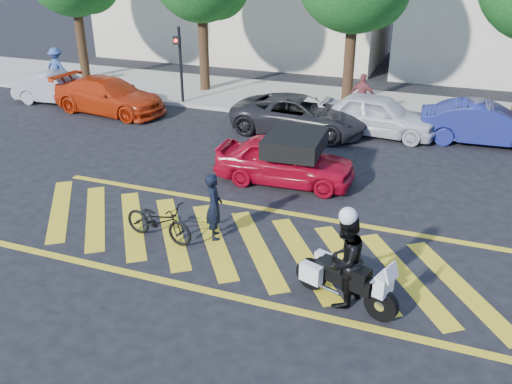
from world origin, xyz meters
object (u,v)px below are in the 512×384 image
(officer_bike, at_px, (214,206))
(red_convertible, at_px, (285,160))
(bicycle, at_px, (159,221))
(police_motorcycle, at_px, (344,279))
(parked_mid_left, at_px, (299,115))
(parked_mid_right, at_px, (378,115))
(parked_far_left, at_px, (59,88))
(officer_moto, at_px, (344,261))
(parked_right, at_px, (485,124))
(parked_left, at_px, (109,96))

(officer_bike, xyz_separation_m, red_convertible, (0.57, 3.61, -0.13))
(bicycle, xyz_separation_m, police_motorcycle, (4.54, -0.89, 0.05))
(police_motorcycle, xyz_separation_m, parked_mid_left, (-3.65, 9.36, 0.14))
(parked_mid_right, bearing_deg, parked_far_left, 97.80)
(officer_moto, bearing_deg, parked_right, -174.33)
(parked_far_left, bearing_deg, parked_left, -104.88)
(officer_moto, height_order, parked_far_left, officer_moto)
(officer_moto, bearing_deg, officer_bike, -93.93)
(officer_bike, relative_size, bicycle, 0.89)
(parked_far_left, xyz_separation_m, parked_left, (2.78, -0.43, 0.05))
(officer_bike, height_order, parked_far_left, officer_bike)
(red_convertible, bearing_deg, officer_moto, -153.82)
(police_motorcycle, relative_size, parked_mid_left, 0.44)
(officer_bike, distance_m, parked_right, 10.83)
(parked_mid_left, xyz_separation_m, parked_mid_right, (2.65, 0.84, 0.05))
(bicycle, relative_size, parked_mid_left, 0.38)
(police_motorcycle, bearing_deg, parked_left, 160.95)
(bicycle, relative_size, parked_left, 0.38)
(police_motorcycle, relative_size, parked_far_left, 0.55)
(parked_far_left, xyz_separation_m, parked_right, (16.80, 0.97, 0.06))
(parked_far_left, bearing_deg, parked_right, -92.72)
(officer_bike, height_order, parked_right, officer_bike)
(bicycle, bearing_deg, parked_far_left, 56.16)
(officer_bike, relative_size, parked_mid_right, 0.38)
(bicycle, bearing_deg, parked_mid_right, -12.98)
(officer_bike, height_order, officer_moto, officer_moto)
(parked_right, bearing_deg, officer_bike, 143.09)
(officer_bike, distance_m, officer_moto, 3.65)
(bicycle, xyz_separation_m, parked_mid_right, (3.54, 9.31, 0.24))
(officer_bike, relative_size, parked_left, 0.34)
(parked_far_left, bearing_deg, officer_bike, -132.70)
(parked_mid_left, bearing_deg, bicycle, 173.61)
(red_convertible, relative_size, parked_far_left, 1.03)
(parked_left, xyz_separation_m, parked_right, (14.02, 1.40, 0.01))
(officer_moto, relative_size, parked_mid_left, 0.39)
(officer_bike, bearing_deg, parked_right, -61.95)
(bicycle, relative_size, police_motorcycle, 0.85)
(parked_right, bearing_deg, bicycle, 139.76)
(parked_far_left, distance_m, parked_right, 16.83)
(red_convertible, bearing_deg, parked_far_left, 65.91)
(officer_bike, bearing_deg, officer_moto, -142.18)
(officer_bike, relative_size, parked_far_left, 0.42)
(officer_moto, distance_m, parked_far_left, 17.14)
(officer_bike, distance_m, red_convertible, 3.66)
(parked_mid_left, bearing_deg, parked_left, 91.51)
(police_motorcycle, bearing_deg, parked_mid_left, 130.68)
(officer_bike, distance_m, parked_mid_right, 9.08)
(officer_bike, xyz_separation_m, bicycle, (-1.18, -0.54, -0.33))
(officer_bike, bearing_deg, parked_mid_right, -43.93)
(officer_moto, distance_m, parked_right, 10.83)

